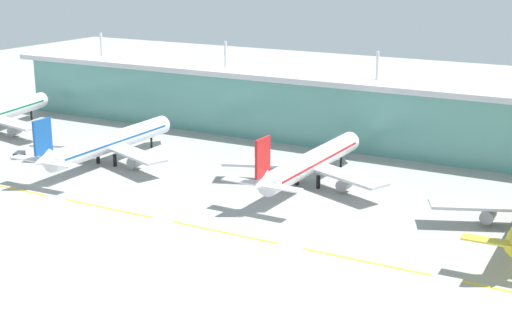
% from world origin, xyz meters
% --- Properties ---
extents(ground_plane, '(600.00, 600.00, 0.00)m').
position_xyz_m(ground_plane, '(0.00, 0.00, 0.00)').
color(ground_plane, '#9E9E99').
extents(terminal_building, '(288.00, 34.00, 31.51)m').
position_xyz_m(terminal_building, '(-0.00, 95.40, 11.46)').
color(terminal_building, '#5B9E93').
rests_on(terminal_building, ground).
extents(airliner_near_middle, '(48.79, 63.14, 18.90)m').
position_xyz_m(airliner_near_middle, '(-63.09, 34.16, 6.45)').
color(airliner_near_middle, white).
rests_on(airliner_near_middle, ground).
extents(airliner_center, '(48.79, 61.72, 18.90)m').
position_xyz_m(airliner_center, '(-1.21, 43.94, 6.45)').
color(airliner_center, white).
rests_on(airliner_center, ground).
extents(taxiway_stripe_west, '(28.00, 0.70, 0.04)m').
position_xyz_m(taxiway_stripe_west, '(-71.00, 2.03, 0.02)').
color(taxiway_stripe_west, yellow).
rests_on(taxiway_stripe_west, ground).
extents(taxiway_stripe_mid_west, '(28.00, 0.70, 0.04)m').
position_xyz_m(taxiway_stripe_mid_west, '(-37.00, 2.03, 0.02)').
color(taxiway_stripe_mid_west, yellow).
rests_on(taxiway_stripe_mid_west, ground).
extents(taxiway_stripe_centre, '(28.00, 0.70, 0.04)m').
position_xyz_m(taxiway_stripe_centre, '(-3.00, 2.03, 0.02)').
color(taxiway_stripe_centre, yellow).
rests_on(taxiway_stripe_centre, ground).
extents(taxiway_stripe_mid_east, '(28.00, 0.70, 0.04)m').
position_xyz_m(taxiway_stripe_mid_east, '(31.00, 2.03, 0.02)').
color(taxiway_stripe_mid_east, yellow).
rests_on(taxiway_stripe_mid_east, ground).
extents(pushback_tug, '(4.09, 5.01, 1.85)m').
position_xyz_m(pushback_tug, '(-91.76, 25.60, 1.10)').
color(pushback_tug, '#333842').
rests_on(pushback_tug, ground).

